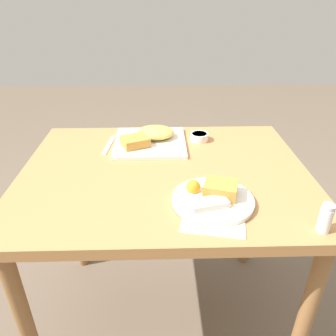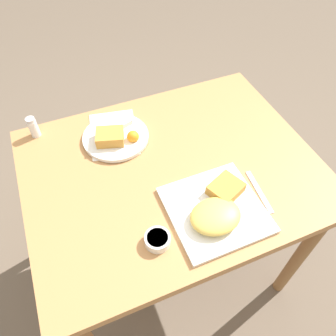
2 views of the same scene
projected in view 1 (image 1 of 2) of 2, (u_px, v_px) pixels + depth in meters
name	position (u px, v px, depth m)	size (l,w,h in m)	color
ground_plane	(165.00, 313.00, 1.53)	(8.00, 8.00, 0.00)	brown
dining_table	(165.00, 193.00, 1.20)	(1.01, 0.79, 0.77)	#B27A47
menu_card	(214.00, 208.00, 0.95)	(0.22, 0.28, 0.00)	silver
plate_square_near	(150.00, 138.00, 1.33)	(0.28, 0.28, 0.06)	white
plate_oval_far	(213.00, 197.00, 0.97)	(0.24, 0.24, 0.05)	white
sauce_ramekin	(199.00, 137.00, 1.36)	(0.08, 0.08, 0.03)	white
salt_shaker	(325.00, 220.00, 0.85)	(0.03, 0.03, 0.08)	white
butter_knife	(109.00, 145.00, 1.32)	(0.03, 0.17, 0.00)	silver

